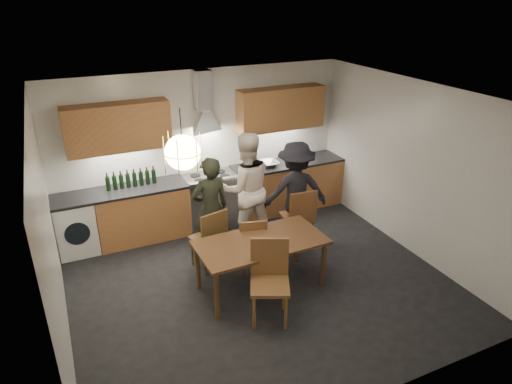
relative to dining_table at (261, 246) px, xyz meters
name	(u,v)px	position (x,y,z in m)	size (l,w,h in m)	color
ground	(260,282)	(0.03, 0.09, -0.64)	(5.00, 5.00, 0.00)	black
room_shell	(260,169)	(0.03, 0.09, 1.07)	(5.02, 4.52, 2.61)	white
counter_run	(213,199)	(0.05, 2.04, -0.19)	(5.00, 0.62, 0.90)	tan
range_stove	(211,200)	(0.03, 2.03, -0.20)	(0.90, 0.60, 0.92)	silver
wall_fixtures	(205,117)	(0.03, 2.15, 1.24)	(4.30, 0.54, 1.10)	#B87C46
pendant_lamp	(183,152)	(-0.97, -0.01, 1.46)	(0.43, 0.43, 0.70)	black
dining_table	(261,246)	(0.00, 0.00, 0.00)	(1.72, 0.89, 0.72)	brown
chair_back_left	(211,236)	(-0.46, 0.70, -0.09)	(0.52, 0.52, 0.95)	brown
chair_back_mid	(252,241)	(0.06, 0.41, -0.15)	(0.47, 0.47, 0.85)	brown
chair_back_right	(300,214)	(1.01, 0.72, -0.07)	(0.48, 0.48, 0.98)	brown
chair_front	(270,274)	(-0.15, -0.57, -0.05)	(0.62, 0.62, 1.03)	brown
person_left	(211,209)	(-0.33, 1.04, 0.16)	(0.58, 0.38, 1.59)	black
person_mid	(246,189)	(0.34, 1.27, 0.27)	(0.88, 0.68, 1.81)	white
person_right	(295,191)	(1.09, 1.03, 0.18)	(1.05, 0.61, 1.63)	black
mixing_bowl	(269,164)	(1.11, 2.01, 0.31)	(0.34, 0.34, 0.08)	silver
stock_pot	(294,157)	(1.64, 2.07, 0.33)	(0.19, 0.19, 0.14)	silver
wine_bottles	(131,178)	(-1.25, 2.10, 0.41)	(0.78, 0.07, 0.29)	black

